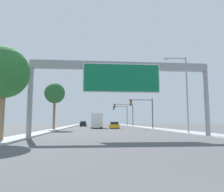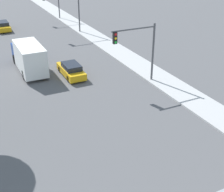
# 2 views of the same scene
# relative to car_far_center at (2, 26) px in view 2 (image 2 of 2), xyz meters

# --- Properties ---
(sidewalk_right) EXTENTS (3.00, 120.00, 0.15)m
(sidewalk_right) POSITION_rel_car_far_center_xyz_m (11.25, -4.37, -0.58)
(sidewalk_right) COLOR #A9A9A9
(sidewalk_right) RESTS_ON ground
(car_far_center) EXTENTS (1.87, 4.72, 1.37)m
(car_far_center) POSITION_rel_car_far_center_xyz_m (0.00, 0.00, 0.00)
(car_far_center) COLOR gold
(car_far_center) RESTS_ON ground
(car_near_center) EXTENTS (1.72, 4.52, 1.37)m
(car_near_center) POSITION_rel_car_far_center_xyz_m (3.50, -21.75, -0.00)
(car_near_center) COLOR gold
(car_near_center) RESTS_ON ground
(truck_box_primary) EXTENTS (2.35, 7.63, 3.07)m
(truck_box_primary) POSITION_rel_car_far_center_xyz_m (0.00, -18.48, 0.91)
(truck_box_primary) COLOR navy
(truck_box_primary) RESTS_ON ground
(traffic_light_near_intersection) EXTENTS (4.53, 0.32, 5.75)m
(traffic_light_near_intersection) POSITION_rel_car_far_center_xyz_m (8.76, -26.37, 3.26)
(traffic_light_near_intersection) COLOR #4C4C4F
(traffic_light_near_intersection) RESTS_ON ground
(traffic_light_mid_block) EXTENTS (5.58, 0.32, 6.46)m
(traffic_light_mid_block) POSITION_rel_car_far_center_xyz_m (8.47, -6.37, 3.78)
(traffic_light_mid_block) COLOR #4C4C4F
(traffic_light_mid_block) RESTS_ON ground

